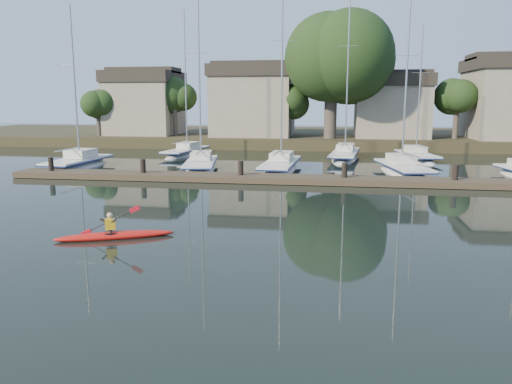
# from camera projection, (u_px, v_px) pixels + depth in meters

# --- Properties ---
(ground) EXTENTS (160.00, 160.00, 0.00)m
(ground) POSITION_uv_depth(u_px,v_px,m) (254.00, 256.00, 15.27)
(ground) COLOR black
(ground) RESTS_ON ground
(kayak) EXTENTS (3.93, 2.09, 1.29)m
(kayak) POSITION_uv_depth(u_px,v_px,m) (114.00, 234.00, 17.19)
(kayak) COLOR red
(kayak) RESTS_ON ground
(dock) EXTENTS (34.00, 2.00, 1.80)m
(dock) POSITION_uv_depth(u_px,v_px,m) (292.00, 179.00, 28.84)
(dock) COLOR #443627
(dock) RESTS_ON ground
(sailboat_0) EXTENTS (2.54, 7.93, 12.44)m
(sailboat_0) POSITION_uv_depth(u_px,v_px,m) (79.00, 170.00, 35.24)
(sailboat_0) COLOR silver
(sailboat_0) RESTS_ON ground
(sailboat_1) EXTENTS (3.44, 8.46, 13.46)m
(sailboat_1) POSITION_uv_depth(u_px,v_px,m) (201.00, 172.00, 34.55)
(sailboat_1) COLOR silver
(sailboat_1) RESTS_ON ground
(sailboat_2) EXTENTS (2.47, 8.97, 14.72)m
(sailboat_2) POSITION_uv_depth(u_px,v_px,m) (280.00, 173.00, 34.04)
(sailboat_2) COLOR silver
(sailboat_2) RESTS_ON ground
(sailboat_3) EXTENTS (3.57, 8.27, 12.93)m
(sailboat_3) POSITION_uv_depth(u_px,v_px,m) (402.00, 176.00, 32.42)
(sailboat_3) COLOR silver
(sailboat_3) RESTS_ON ground
(sailboat_5) EXTENTS (2.97, 8.20, 13.27)m
(sailboat_5) POSITION_uv_depth(u_px,v_px,m) (186.00, 157.00, 43.34)
(sailboat_5) COLOR silver
(sailboat_5) RESTS_ON ground
(sailboat_6) EXTENTS (2.96, 9.74, 15.25)m
(sailboat_6) POSITION_uv_depth(u_px,v_px,m) (345.00, 161.00, 40.62)
(sailboat_6) COLOR silver
(sailboat_6) RESTS_ON ground
(sailboat_7) EXTENTS (3.18, 7.54, 11.80)m
(sailboat_7) POSITION_uv_depth(u_px,v_px,m) (416.00, 162.00, 39.69)
(sailboat_7) COLOR silver
(sailboat_7) RESTS_ON ground
(shore) EXTENTS (90.00, 25.25, 12.75)m
(shore) POSITION_uv_depth(u_px,v_px,m) (327.00, 114.00, 53.60)
(shore) COLOR #2D3219
(shore) RESTS_ON ground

